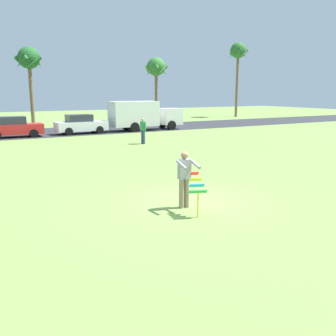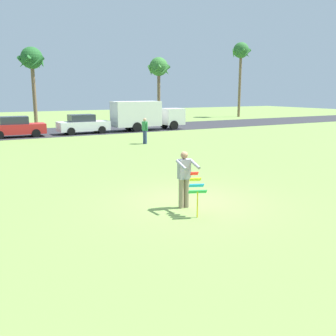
{
  "view_description": "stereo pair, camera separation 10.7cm",
  "coord_description": "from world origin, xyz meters",
  "px_view_note": "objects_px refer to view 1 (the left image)",
  "views": [
    {
      "loc": [
        -6.27,
        -9.66,
        3.47
      ],
      "look_at": [
        -0.5,
        0.6,
        1.05
      ],
      "focal_mm": 39.89,
      "sensor_mm": 36.0,
      "label": 1
    },
    {
      "loc": [
        -6.17,
        -9.71,
        3.47
      ],
      "look_at": [
        -0.5,
        0.6,
        1.05
      ],
      "focal_mm": 39.89,
      "sensor_mm": 36.0,
      "label": 2
    }
  ],
  "objects_px": {
    "parked_car_white": "(81,124)",
    "parked_truck_white_box": "(142,115)",
    "kite_held": "(197,187)",
    "palm_tree_centre_far": "(156,69)",
    "palm_tree_far_left": "(238,54)",
    "parked_car_red": "(14,127)",
    "person_kite_flyer": "(185,177)",
    "palm_tree_right_near": "(29,61)",
    "person_walker_near": "(143,130)"
  },
  "relations": [
    {
      "from": "kite_held",
      "to": "palm_tree_far_left",
      "type": "xyz_separation_m",
      "value": [
        28.39,
        32.79,
        7.62
      ]
    },
    {
      "from": "palm_tree_far_left",
      "to": "person_walker_near",
      "type": "distance_m",
      "value": 30.72
    },
    {
      "from": "parked_truck_white_box",
      "to": "person_walker_near",
      "type": "height_order",
      "value": "parked_truck_white_box"
    },
    {
      "from": "kite_held",
      "to": "parked_truck_white_box",
      "type": "xyz_separation_m",
      "value": [
        8.92,
        22.31,
        0.58
      ]
    },
    {
      "from": "person_kite_flyer",
      "to": "kite_held",
      "type": "distance_m",
      "value": 0.81
    },
    {
      "from": "palm_tree_centre_far",
      "to": "palm_tree_far_left",
      "type": "xyz_separation_m",
      "value": [
        13.72,
        2.23,
        2.48
      ]
    },
    {
      "from": "palm_tree_right_near",
      "to": "palm_tree_centre_far",
      "type": "bearing_deg",
      "value": -0.98
    },
    {
      "from": "palm_tree_far_left",
      "to": "palm_tree_centre_far",
      "type": "bearing_deg",
      "value": -170.76
    },
    {
      "from": "kite_held",
      "to": "parked_truck_white_box",
      "type": "relative_size",
      "value": 0.18
    },
    {
      "from": "person_kite_flyer",
      "to": "palm_tree_right_near",
      "type": "height_order",
      "value": "palm_tree_right_near"
    },
    {
      "from": "parked_car_white",
      "to": "person_walker_near",
      "type": "bearing_deg",
      "value": -76.97
    },
    {
      "from": "parked_car_white",
      "to": "palm_tree_right_near",
      "type": "height_order",
      "value": "palm_tree_right_near"
    },
    {
      "from": "parked_car_red",
      "to": "palm_tree_centre_far",
      "type": "distance_m",
      "value": 19.32
    },
    {
      "from": "parked_truck_white_box",
      "to": "palm_tree_centre_far",
      "type": "bearing_deg",
      "value": 55.08
    },
    {
      "from": "palm_tree_far_left",
      "to": "parked_car_white",
      "type": "bearing_deg",
      "value": -157.37
    },
    {
      "from": "parked_car_red",
      "to": "palm_tree_far_left",
      "type": "bearing_deg",
      "value": 19.03
    },
    {
      "from": "person_kite_flyer",
      "to": "palm_tree_far_left",
      "type": "relative_size",
      "value": 0.17
    },
    {
      "from": "parked_car_white",
      "to": "person_kite_flyer",
      "type": "bearing_deg",
      "value": -98.36
    },
    {
      "from": "person_kite_flyer",
      "to": "palm_tree_centre_far",
      "type": "relative_size",
      "value": 0.24
    },
    {
      "from": "person_walker_near",
      "to": "parked_truck_white_box",
      "type": "bearing_deg",
      "value": 64.88
    },
    {
      "from": "parked_car_white",
      "to": "palm_tree_far_left",
      "type": "height_order",
      "value": "palm_tree_far_left"
    },
    {
      "from": "person_kite_flyer",
      "to": "palm_tree_right_near",
      "type": "bearing_deg",
      "value": 88.42
    },
    {
      "from": "parked_car_red",
      "to": "person_walker_near",
      "type": "xyz_separation_m",
      "value": [
        7.12,
        -8.1,
        0.16
      ]
    },
    {
      "from": "person_kite_flyer",
      "to": "palm_tree_centre_far",
      "type": "distance_m",
      "value": 33.53
    },
    {
      "from": "kite_held",
      "to": "palm_tree_right_near",
      "type": "distance_m",
      "value": 31.3
    },
    {
      "from": "parked_car_red",
      "to": "palm_tree_far_left",
      "type": "height_order",
      "value": "palm_tree_far_left"
    },
    {
      "from": "person_walker_near",
      "to": "palm_tree_centre_far",
      "type": "bearing_deg",
      "value": 59.69
    },
    {
      "from": "parked_car_red",
      "to": "palm_tree_far_left",
      "type": "xyz_separation_m",
      "value": [
        30.39,
        10.48,
        7.68
      ]
    },
    {
      "from": "parked_car_red",
      "to": "palm_tree_right_near",
      "type": "relative_size",
      "value": 0.55
    },
    {
      "from": "parked_car_red",
      "to": "parked_car_white",
      "type": "bearing_deg",
      "value": -0.02
    },
    {
      "from": "palm_tree_far_left",
      "to": "person_walker_near",
      "type": "bearing_deg",
      "value": -141.39
    },
    {
      "from": "person_kite_flyer",
      "to": "parked_car_red",
      "type": "bearing_deg",
      "value": 95.52
    },
    {
      "from": "parked_car_white",
      "to": "parked_truck_white_box",
      "type": "height_order",
      "value": "parked_truck_white_box"
    },
    {
      "from": "parked_car_white",
      "to": "person_walker_near",
      "type": "distance_m",
      "value": 8.32
    },
    {
      "from": "person_kite_flyer",
      "to": "parked_truck_white_box",
      "type": "xyz_separation_m",
      "value": [
        8.83,
        21.51,
        0.46
      ]
    },
    {
      "from": "parked_car_red",
      "to": "person_walker_near",
      "type": "relative_size",
      "value": 2.46
    },
    {
      "from": "palm_tree_centre_far",
      "to": "palm_tree_far_left",
      "type": "relative_size",
      "value": 0.73
    },
    {
      "from": "kite_held",
      "to": "parked_truck_white_box",
      "type": "distance_m",
      "value": 24.03
    },
    {
      "from": "person_walker_near",
      "to": "person_kite_flyer",
      "type": "bearing_deg",
      "value": -110.58
    },
    {
      "from": "kite_held",
      "to": "palm_tree_centre_far",
      "type": "distance_m",
      "value": 34.28
    },
    {
      "from": "parked_truck_white_box",
      "to": "palm_tree_right_near",
      "type": "relative_size",
      "value": 0.87
    },
    {
      "from": "parked_truck_white_box",
      "to": "palm_tree_centre_far",
      "type": "relative_size",
      "value": 0.92
    },
    {
      "from": "parked_car_white",
      "to": "parked_truck_white_box",
      "type": "relative_size",
      "value": 0.63
    },
    {
      "from": "parked_car_white",
      "to": "palm_tree_centre_far",
      "type": "xyz_separation_m",
      "value": [
        11.43,
        8.25,
        5.2
      ]
    },
    {
      "from": "palm_tree_far_left",
      "to": "person_walker_near",
      "type": "xyz_separation_m",
      "value": [
        -23.27,
        -18.58,
        -7.52
      ]
    },
    {
      "from": "parked_truck_white_box",
      "to": "person_walker_near",
      "type": "distance_m",
      "value": 8.96
    },
    {
      "from": "palm_tree_far_left",
      "to": "person_walker_near",
      "type": "height_order",
      "value": "palm_tree_far_left"
    },
    {
      "from": "parked_car_red",
      "to": "palm_tree_centre_far",
      "type": "height_order",
      "value": "palm_tree_centre_far"
    },
    {
      "from": "parked_car_red",
      "to": "parked_truck_white_box",
      "type": "bearing_deg",
      "value": -0.01
    },
    {
      "from": "person_kite_flyer",
      "to": "parked_car_white",
      "type": "bearing_deg",
      "value": 81.64
    }
  ]
}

